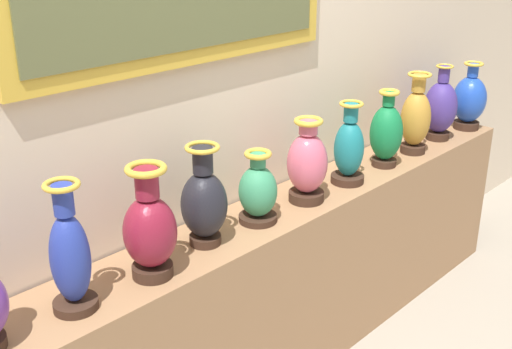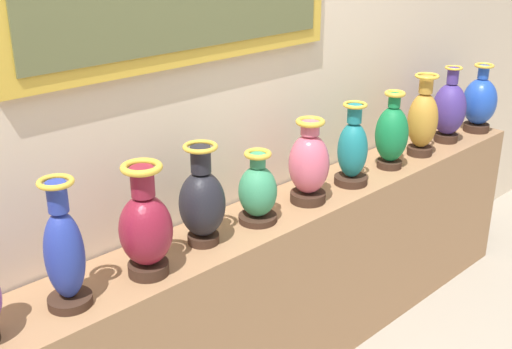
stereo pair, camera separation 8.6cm
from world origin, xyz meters
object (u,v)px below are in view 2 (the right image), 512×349
at_px(vase_emerald, 392,134).
at_px(vase_onyx, 202,201).
at_px(vase_burgundy, 146,228).
at_px(vase_teal, 352,151).
at_px(vase_jade, 258,192).
at_px(vase_ochre, 423,120).
at_px(vase_rose, 309,165).
at_px(vase_indigo, 449,110).
at_px(vase_cobalt, 64,254).
at_px(vase_sapphire, 479,102).

bearing_deg(vase_emerald, vase_onyx, 178.25).
xyz_separation_m(vase_burgundy, vase_teal, (1.13, 0.01, -0.02)).
bearing_deg(vase_teal, vase_jade, 178.12).
relative_size(vase_emerald, vase_ochre, 0.91).
xyz_separation_m(vase_burgundy, vase_jade, (0.55, 0.03, -0.05)).
distance_m(vase_onyx, vase_rose, 0.56).
bearing_deg(vase_emerald, vase_jade, 178.53).
bearing_deg(vase_teal, vase_onyx, 177.87).
distance_m(vase_burgundy, vase_ochre, 1.69).
relative_size(vase_jade, vase_rose, 0.81).
distance_m(vase_rose, vase_teal, 0.29).
distance_m(vase_emerald, vase_indigo, 0.55).
bearing_deg(vase_indigo, vase_onyx, 179.21).
xyz_separation_m(vase_rose, vase_emerald, (0.59, -0.01, 0.00)).
xyz_separation_m(vase_cobalt, vase_teal, (1.42, -0.01, -0.02)).
relative_size(vase_cobalt, vase_onyx, 1.10).
bearing_deg(vase_teal, vase_sapphire, -0.94).
bearing_deg(vase_jade, vase_emerald, -1.47).
relative_size(vase_onyx, vase_ochre, 0.93).
bearing_deg(vase_ochre, vase_cobalt, 179.63).
relative_size(vase_burgundy, vase_ochre, 0.96).
bearing_deg(vase_indigo, vase_rose, -179.92).
bearing_deg(vase_cobalt, vase_rose, 0.04).
bearing_deg(vase_sapphire, vase_burgundy, 179.81).
bearing_deg(vase_cobalt, vase_burgundy, -3.33).
relative_size(vase_burgundy, vase_indigo, 0.98).
xyz_separation_m(vase_cobalt, vase_emerald, (1.72, -0.01, -0.01)).
relative_size(vase_cobalt, vase_rose, 1.16).
distance_m(vase_burgundy, vase_onyx, 0.28).
bearing_deg(vase_onyx, vase_teal, -2.13).
bearing_deg(vase_sapphire, vase_onyx, 178.55).
height_order(vase_cobalt, vase_sapphire, vase_cobalt).
bearing_deg(vase_ochre, vase_teal, 179.28).
xyz_separation_m(vase_onyx, vase_jade, (0.27, -0.01, -0.04)).
distance_m(vase_emerald, vase_sapphire, 0.84).
xyz_separation_m(vase_onyx, vase_teal, (0.85, -0.03, -0.01)).
height_order(vase_jade, vase_ochre, vase_ochre).
bearing_deg(vase_cobalt, vase_jade, 0.90).
relative_size(vase_burgundy, vase_rose, 1.09).
xyz_separation_m(vase_rose, vase_indigo, (1.14, 0.00, 0.01)).
xyz_separation_m(vase_emerald, vase_indigo, (0.55, 0.01, 0.01)).
bearing_deg(vase_rose, vase_emerald, -0.99).
height_order(vase_burgundy, vase_sapphire, vase_burgundy).
relative_size(vase_emerald, vase_indigo, 0.93).
distance_m(vase_onyx, vase_sapphire, 1.99).
bearing_deg(vase_rose, vase_burgundy, -178.80).
xyz_separation_m(vase_rose, vase_sapphire, (1.42, -0.03, -0.00)).
bearing_deg(vase_cobalt, vase_emerald, -0.31).
relative_size(vase_jade, vase_emerald, 0.78).
height_order(vase_cobalt, vase_rose, vase_cobalt).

